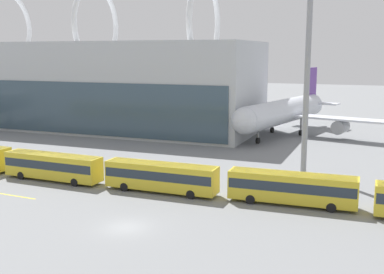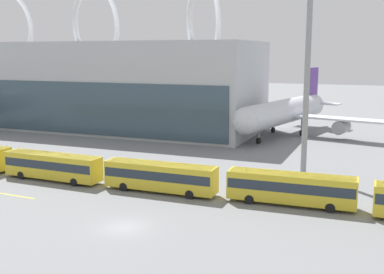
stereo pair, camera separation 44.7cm
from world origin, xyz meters
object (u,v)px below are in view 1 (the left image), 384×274
Objects in this scene: shuttle_bus_4 at (292,187)px; floodlight_mast at (309,39)px; shuttle_bus_3 at (161,176)px; shuttle_bus_2 at (53,165)px; airliner_at_gate_far at (285,111)px.

floodlight_mast reaches higher than shuttle_bus_4.
floodlight_mast is (13.80, 15.91, 15.69)m from shuttle_bus_3.
shuttle_bus_3 is at bearing 3.05° from shuttle_bus_2.
shuttle_bus_4 is (29.71, 1.09, 0.00)m from shuttle_bus_2.
shuttle_bus_2 is 1.01× the size of shuttle_bus_3.
shuttle_bus_2 is 1.00× the size of shuttle_bus_4.
shuttle_bus_2 is 0.46× the size of floodlight_mast.
airliner_at_gate_far is at bearing 82.88° from shuttle_bus_3.
shuttle_bus_4 is 21.80m from floodlight_mast.
shuttle_bus_4 is 0.46× the size of floodlight_mast.
shuttle_bus_4 is at bearing 3.19° from shuttle_bus_3.
airliner_at_gate_far is 49.96m from shuttle_bus_2.
airliner_at_gate_far reaches higher than shuttle_bus_4.
shuttle_bus_3 is 14.88m from shuttle_bus_4.
shuttle_bus_2 is at bearing -178.89° from shuttle_bus_3.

